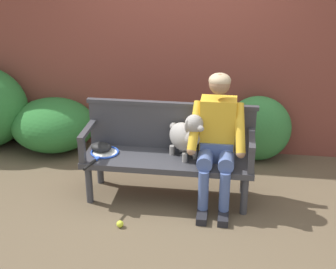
% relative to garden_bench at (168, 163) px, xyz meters
% --- Properties ---
extents(ground_plane, '(40.00, 40.00, 0.00)m').
position_rel_garden_bench_xyz_m(ground_plane, '(0.00, 0.00, -0.39)').
color(ground_plane, brown).
extents(brick_garden_fence, '(8.00, 0.30, 2.55)m').
position_rel_garden_bench_xyz_m(brick_garden_fence, '(0.00, 1.35, 0.88)').
color(brick_garden_fence, brown).
rests_on(brick_garden_fence, ground).
extents(hedge_bush_far_left, '(1.03, 0.92, 0.64)m').
position_rel_garden_bench_xyz_m(hedge_bush_far_left, '(-1.56, 0.96, -0.07)').
color(hedge_bush_far_left, '#286B2D').
rests_on(hedge_bush_far_left, ground).
extents(hedge_bush_mid_right, '(0.77, 0.47, 0.79)m').
position_rel_garden_bench_xyz_m(hedge_bush_mid_right, '(0.92, 1.01, 0.00)').
color(hedge_bush_mid_right, '#337538').
rests_on(hedge_bush_mid_right, ground).
extents(garden_bench, '(1.69, 0.53, 0.45)m').
position_rel_garden_bench_xyz_m(garden_bench, '(0.00, 0.00, 0.00)').
color(garden_bench, '#38383D').
rests_on(garden_bench, ground).
extents(bench_backrest, '(1.73, 0.06, 0.50)m').
position_rel_garden_bench_xyz_m(bench_backrest, '(0.00, 0.23, 0.31)').
color(bench_backrest, '#38383D').
rests_on(bench_backrest, garden_bench).
extents(bench_armrest_left_end, '(0.06, 0.53, 0.28)m').
position_rel_garden_bench_xyz_m(bench_armrest_left_end, '(-0.81, -0.09, 0.26)').
color(bench_armrest_left_end, '#38383D').
rests_on(bench_armrest_left_end, garden_bench).
extents(bench_armrest_right_end, '(0.06, 0.53, 0.28)m').
position_rel_garden_bench_xyz_m(bench_armrest_right_end, '(0.81, -0.09, 0.26)').
color(bench_armrest_right_end, '#38383D').
rests_on(bench_armrest_right_end, garden_bench).
extents(person_seated, '(0.56, 0.66, 1.32)m').
position_rel_garden_bench_xyz_m(person_seated, '(0.48, -0.02, 0.33)').
color(person_seated, black).
rests_on(person_seated, ground).
extents(dog_on_bench, '(0.43, 0.44, 0.49)m').
position_rel_garden_bench_xyz_m(dog_on_bench, '(0.18, 0.02, 0.30)').
color(dog_on_bench, gray).
rests_on(dog_on_bench, garden_bench).
extents(tennis_racket, '(0.35, 0.58, 0.03)m').
position_rel_garden_bench_xyz_m(tennis_racket, '(-0.66, -0.01, 0.07)').
color(tennis_racket, blue).
rests_on(tennis_racket, garden_bench).
extents(baseball_glove, '(0.25, 0.20, 0.09)m').
position_rel_garden_bench_xyz_m(baseball_glove, '(-0.70, 0.05, 0.10)').
color(baseball_glove, black).
rests_on(baseball_glove, garden_bench).
extents(tennis_ball, '(0.07, 0.07, 0.07)m').
position_rel_garden_bench_xyz_m(tennis_ball, '(-0.37, -0.60, -0.36)').
color(tennis_ball, '#CCDB33').
rests_on(tennis_ball, ground).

